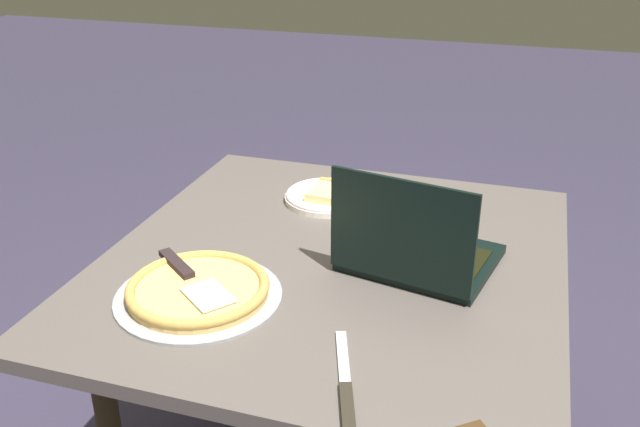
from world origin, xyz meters
name	(u,v)px	position (x,y,z in m)	size (l,w,h in m)	color
dining_table	(333,287)	(0.00, 0.00, 0.64)	(1.01, 0.95, 0.71)	#544B46
laptop	(415,250)	(0.00, -0.17, 0.76)	(0.31, 0.34, 0.23)	black
pizza_plate	(327,196)	(0.27, 0.10, 0.73)	(0.21, 0.21, 0.04)	white
pizza_tray	(198,290)	(-0.23, 0.20, 0.73)	(0.32, 0.32, 0.04)	#97979D
table_knife	(346,387)	(-0.41, -0.14, 0.72)	(0.24, 0.10, 0.01)	#B8B9C7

